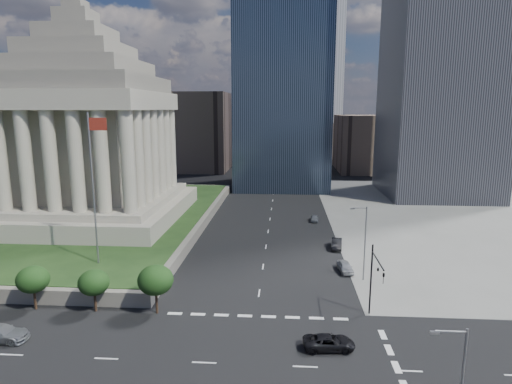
# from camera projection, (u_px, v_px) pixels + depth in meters

# --- Properties ---
(ground) EXTENTS (500.00, 500.00, 0.00)m
(ground) POSITION_uv_depth(u_px,v_px,m) (275.00, 183.00, 130.94)
(ground) COLOR black
(ground) RESTS_ON ground
(sidewalk_ne) EXTENTS (68.00, 90.00, 0.03)m
(sidewalk_ne) POSITION_uv_depth(u_px,v_px,m) (492.00, 218.00, 88.64)
(sidewalk_ne) COLOR slate
(sidewalk_ne) RESTS_ON ground
(plaza_terrace) EXTENTS (66.00, 70.00, 1.80)m
(plaza_terrace) POSITION_uv_depth(u_px,v_px,m) (43.00, 218.00, 84.87)
(plaza_terrace) COLOR slate
(plaza_terrace) RESTS_ON ground
(plaza_lawn) EXTENTS (64.00, 68.00, 0.10)m
(plaza_lawn) POSITION_uv_depth(u_px,v_px,m) (42.00, 214.00, 84.69)
(plaza_lawn) COLOR #1B3214
(plaza_lawn) RESTS_ON plaza_terrace
(war_memorial) EXTENTS (34.00, 34.00, 39.00)m
(war_memorial) POSITION_uv_depth(u_px,v_px,m) (84.00, 114.00, 78.23)
(war_memorial) COLOR #9F9985
(war_memorial) RESTS_ON plaza_lawn
(flagpole) EXTENTS (2.52, 0.24, 20.00)m
(flagpole) POSITION_uv_depth(u_px,v_px,m) (94.00, 181.00, 55.50)
(flagpole) COLOR slate
(flagpole) RESTS_ON plaza_lawn
(midrise_glass) EXTENTS (26.00, 26.00, 60.00)m
(midrise_glass) POSITION_uv_depth(u_px,v_px,m) (283.00, 81.00, 120.15)
(midrise_glass) COLOR black
(midrise_glass) RESTS_ON ground
(building_filler_ne) EXTENTS (20.00, 30.00, 20.00)m
(building_filler_ne) POSITION_uv_depth(u_px,v_px,m) (365.00, 143.00, 156.22)
(building_filler_ne) COLOR brown
(building_filler_ne) RESTS_ON ground
(building_filler_nw) EXTENTS (24.00, 30.00, 28.00)m
(building_filler_nw) POSITION_uv_depth(u_px,v_px,m) (197.00, 131.00, 159.67)
(building_filler_nw) COLOR brown
(building_filler_nw) RESTS_ON ground
(traffic_signal_ne) EXTENTS (0.30, 5.74, 8.00)m
(traffic_signal_ne) POSITION_uv_depth(u_px,v_px,m) (375.00, 275.00, 44.58)
(traffic_signal_ne) COLOR black
(traffic_signal_ne) RESTS_ON ground
(street_lamp_north) EXTENTS (2.13, 0.22, 10.00)m
(street_lamp_north) POSITION_uv_depth(u_px,v_px,m) (364.00, 239.00, 55.51)
(street_lamp_north) COLOR slate
(street_lamp_north) RESTS_ON ground
(pickup_truck) EXTENTS (5.07, 2.67, 1.36)m
(pickup_truck) POSITION_uv_depth(u_px,v_px,m) (329.00, 342.00, 40.26)
(pickup_truck) COLOR black
(pickup_truck) RESTS_ON ground
(suv_grey) EXTENTS (5.50, 2.28, 1.59)m
(suv_grey) POSITION_uv_depth(u_px,v_px,m) (0.00, 333.00, 41.68)
(suv_grey) COLOR slate
(suv_grey) RESTS_ON ground
(parked_sedan_near) EXTENTS (4.41, 2.21, 1.44)m
(parked_sedan_near) POSITION_uv_depth(u_px,v_px,m) (345.00, 267.00, 59.36)
(parked_sedan_near) COLOR #93959B
(parked_sedan_near) RESTS_ON ground
(parked_sedan_mid) EXTENTS (2.20, 4.83, 1.54)m
(parked_sedan_mid) POSITION_uv_depth(u_px,v_px,m) (337.00, 244.00, 69.37)
(parked_sedan_mid) COLOR black
(parked_sedan_mid) RESTS_ON ground
(parked_sedan_far) EXTENTS (1.82, 3.88, 1.29)m
(parked_sedan_far) POSITION_uv_depth(u_px,v_px,m) (314.00, 218.00, 85.93)
(parked_sedan_far) COLOR slate
(parked_sedan_far) RESTS_ON ground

